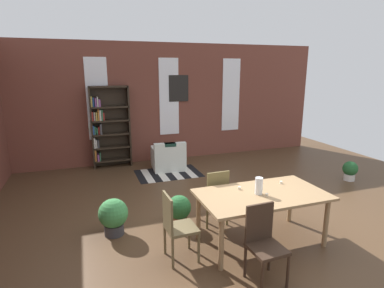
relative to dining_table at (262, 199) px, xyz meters
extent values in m
plane|color=#4D3522|center=(-0.07, 0.46, -0.70)|extent=(11.20, 11.20, 0.00)
cube|color=brown|center=(-0.07, 4.82, 0.92)|extent=(9.13, 0.12, 3.22)
cube|color=white|center=(-1.97, 4.75, 1.08)|extent=(0.55, 0.02, 2.10)
cube|color=white|center=(-0.07, 4.75, 1.08)|extent=(0.55, 0.02, 2.10)
cube|color=white|center=(1.83, 4.75, 1.08)|extent=(0.55, 0.02, 2.10)
cube|color=#92714C|center=(0.00, 0.00, 0.06)|extent=(1.86, 1.02, 0.04)
cylinder|color=#92714C|center=(-0.83, -0.41, -0.33)|extent=(0.07, 0.07, 0.74)
cylinder|color=#92714C|center=(0.83, -0.41, -0.33)|extent=(0.07, 0.07, 0.74)
cylinder|color=#92714C|center=(-0.83, 0.41, -0.33)|extent=(0.07, 0.07, 0.74)
cylinder|color=#92714C|center=(0.83, 0.41, -0.33)|extent=(0.07, 0.07, 0.74)
cylinder|color=silver|center=(-0.06, 0.00, 0.21)|extent=(0.11, 0.11, 0.25)
cylinder|color=silver|center=(-0.24, 0.25, 0.10)|extent=(0.04, 0.04, 0.04)
cylinder|color=silver|center=(0.49, 0.25, 0.10)|extent=(0.04, 0.04, 0.04)
cylinder|color=silver|center=(0.01, -0.11, 0.10)|extent=(0.04, 0.04, 0.04)
cube|color=brown|center=(-1.23, 0.00, -0.25)|extent=(0.41, 0.41, 0.04)
cube|color=brown|center=(-1.41, -0.01, 0.00)|extent=(0.04, 0.38, 0.50)
cylinder|color=brown|center=(-1.04, -0.17, -0.48)|extent=(0.04, 0.04, 0.43)
cylinder|color=brown|center=(-1.05, 0.19, -0.48)|extent=(0.04, 0.04, 0.43)
cylinder|color=brown|center=(-1.40, -0.19, -0.48)|extent=(0.04, 0.04, 0.43)
cylinder|color=brown|center=(-1.41, 0.17, -0.48)|extent=(0.04, 0.04, 0.43)
cube|color=#332218|center=(-0.42, -0.81, -0.25)|extent=(0.42, 0.42, 0.04)
cube|color=#332218|center=(-0.43, -0.63, 0.00)|extent=(0.38, 0.05, 0.50)
cylinder|color=#332218|center=(-0.59, -1.00, -0.48)|extent=(0.04, 0.04, 0.43)
cylinder|color=#332218|center=(-0.23, -0.98, -0.48)|extent=(0.04, 0.04, 0.43)
cylinder|color=#332218|center=(-0.61, -0.64, -0.48)|extent=(0.04, 0.04, 0.43)
cylinder|color=#332218|center=(-0.25, -0.62, -0.48)|extent=(0.04, 0.04, 0.43)
cube|color=brown|center=(-0.42, 0.81, -0.25)|extent=(0.41, 0.41, 0.04)
cube|color=brown|center=(-0.41, 0.63, 0.00)|extent=(0.38, 0.04, 0.50)
cylinder|color=brown|center=(-0.24, 1.00, -0.48)|extent=(0.04, 0.04, 0.43)
cylinder|color=brown|center=(-0.60, 0.99, -0.48)|extent=(0.04, 0.04, 0.43)
cylinder|color=brown|center=(-0.23, 0.64, -0.48)|extent=(0.04, 0.04, 0.43)
cylinder|color=brown|center=(-0.59, 0.63, -0.48)|extent=(0.04, 0.04, 0.43)
cube|color=#2D2319|center=(-2.17, 4.57, 0.36)|extent=(0.04, 0.29, 2.11)
cube|color=#2D2319|center=(-1.22, 4.57, 0.36)|extent=(0.04, 0.29, 2.11)
cube|color=#2D2319|center=(-1.70, 4.71, 0.36)|extent=(0.98, 0.01, 2.11)
cube|color=#2D2319|center=(-1.70, 4.57, -0.52)|extent=(0.94, 0.29, 0.04)
cube|color=orange|center=(-2.13, 4.57, -0.35)|extent=(0.05, 0.17, 0.29)
cube|color=#8C4C8C|center=(-2.06, 4.57, -0.41)|extent=(0.05, 0.24, 0.18)
cube|color=#33724C|center=(-2.02, 4.57, -0.39)|extent=(0.03, 0.23, 0.21)
cube|color=#2D2319|center=(-1.70, 4.57, -0.17)|extent=(0.94, 0.29, 0.04)
cube|color=white|center=(-2.13, 4.57, -0.01)|extent=(0.04, 0.21, 0.27)
cube|color=white|center=(-2.08, 4.57, -0.05)|extent=(0.04, 0.16, 0.20)
cube|color=#4C4C51|center=(-2.03, 4.57, -0.05)|extent=(0.03, 0.22, 0.19)
cube|color=#2D2319|center=(-1.70, 4.57, 0.18)|extent=(0.94, 0.29, 0.04)
cube|color=#284C8C|center=(-2.13, 4.57, 0.31)|extent=(0.04, 0.23, 0.22)
cube|color=#33724C|center=(-2.09, 4.57, 0.30)|extent=(0.03, 0.15, 0.20)
cube|color=#33724C|center=(-2.05, 4.57, 0.29)|extent=(0.03, 0.16, 0.17)
cube|color=#B22D28|center=(-2.00, 4.57, 0.30)|extent=(0.03, 0.15, 0.19)
cube|color=#4C4C51|center=(-1.95, 4.57, 0.34)|extent=(0.04, 0.24, 0.26)
cube|color=#2D2319|center=(-1.70, 4.57, 0.54)|extent=(0.94, 0.29, 0.04)
cube|color=#B22D28|center=(-2.13, 4.57, 0.67)|extent=(0.03, 0.21, 0.23)
cube|color=white|center=(-2.08, 4.57, 0.66)|extent=(0.03, 0.15, 0.22)
cube|color=gold|center=(-2.04, 4.57, 0.67)|extent=(0.03, 0.23, 0.22)
cube|color=orange|center=(-1.99, 4.57, 0.70)|extent=(0.03, 0.18, 0.29)
cube|color=white|center=(-1.94, 4.57, 0.69)|extent=(0.04, 0.20, 0.26)
cube|color=#33724C|center=(-1.90, 4.57, 0.69)|extent=(0.03, 0.23, 0.27)
cube|color=#B22D28|center=(-1.86, 4.57, 0.65)|extent=(0.04, 0.15, 0.19)
cube|color=#2D2319|center=(-1.70, 4.57, 0.89)|extent=(0.94, 0.29, 0.04)
cube|color=gold|center=(-2.13, 4.57, 1.04)|extent=(0.04, 0.19, 0.26)
cube|color=#284C8C|center=(-2.09, 4.57, 1.02)|extent=(0.04, 0.17, 0.23)
cube|color=#8C4C8C|center=(-2.03, 4.57, 1.02)|extent=(0.04, 0.24, 0.22)
cube|color=white|center=(-1.98, 4.57, 1.03)|extent=(0.03, 0.23, 0.25)
cube|color=#8C4C8C|center=(-1.94, 4.57, 1.00)|extent=(0.05, 0.24, 0.18)
cube|color=#2D2319|center=(-1.70, 4.57, 1.40)|extent=(0.94, 0.29, 0.04)
cube|color=silver|center=(-0.35, 3.91, -0.50)|extent=(0.87, 0.87, 0.40)
cube|color=silver|center=(-0.38, 3.59, -0.12)|extent=(0.81, 0.23, 0.35)
cube|color=silver|center=(-0.02, 3.88, -0.22)|extent=(0.18, 0.73, 0.15)
cube|color=silver|center=(-0.69, 3.94, -0.22)|extent=(0.18, 0.73, 0.15)
cube|color=#19382D|center=(-0.38, 3.59, 0.01)|extent=(0.29, 0.19, 0.08)
cylinder|color=silver|center=(3.39, 1.63, -0.62)|extent=(0.24, 0.24, 0.15)
sphere|color=#235B2D|center=(3.39, 1.63, -0.41)|extent=(0.34, 0.34, 0.34)
cylinder|color=#333338|center=(-2.03, 0.96, -0.61)|extent=(0.30, 0.30, 0.17)
sphere|color=#387F42|center=(-2.03, 0.96, -0.34)|extent=(0.46, 0.46, 0.46)
cylinder|color=#9E6042|center=(-0.98, 0.90, -0.62)|extent=(0.27, 0.27, 0.16)
sphere|color=#235B2D|center=(-0.98, 0.90, -0.38)|extent=(0.40, 0.40, 0.40)
cube|color=black|center=(-1.16, 3.49, -0.69)|extent=(0.17, 1.05, 0.01)
cube|color=silver|center=(-0.99, 3.49, -0.69)|extent=(0.17, 1.05, 0.01)
cube|color=black|center=(-0.81, 3.49, -0.69)|extent=(0.17, 1.05, 0.01)
cube|color=silver|center=(-0.64, 3.49, -0.69)|extent=(0.17, 1.05, 0.01)
cube|color=black|center=(-0.47, 3.49, -0.69)|extent=(0.17, 1.05, 0.01)
cube|color=silver|center=(-0.29, 3.49, -0.69)|extent=(0.17, 1.05, 0.01)
cube|color=black|center=(-0.12, 3.49, -0.69)|extent=(0.17, 1.05, 0.01)
cube|color=silver|center=(0.06, 3.49, -0.69)|extent=(0.17, 1.05, 0.01)
cube|color=black|center=(0.23, 3.49, -0.69)|extent=(0.17, 1.05, 0.01)
cube|color=black|center=(0.21, 4.75, 1.31)|extent=(0.56, 0.03, 0.72)
camera|label=1|loc=(-2.35, -3.61, 1.83)|focal=29.08mm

